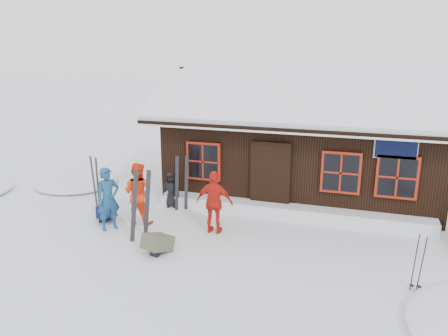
# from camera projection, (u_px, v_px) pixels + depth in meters

# --- Properties ---
(ground) EXTENTS (120.00, 120.00, 0.00)m
(ground) POSITION_uv_depth(u_px,v_px,m) (211.00, 243.00, 10.56)
(ground) COLOR white
(ground) RESTS_ON ground
(mountain_hut) EXTENTS (8.90, 6.09, 4.42)m
(mountain_hut) POSITION_uv_depth(u_px,v_px,m) (305.00, 142.00, 14.26)
(mountain_hut) COLOR black
(mountain_hut) RESTS_ON ground
(snow_drift) EXTENTS (7.60, 0.60, 0.35)m
(snow_drift) POSITION_uv_depth(u_px,v_px,m) (289.00, 211.00, 12.13)
(snow_drift) COLOR white
(snow_drift) RESTS_ON ground
(snow_mounds) EXTENTS (20.60, 13.20, 0.48)m
(snow_mounds) POSITION_uv_depth(u_px,v_px,m) (292.00, 223.00, 11.78)
(snow_mounds) COLOR white
(snow_mounds) RESTS_ON ground
(skier_teal) EXTENTS (0.68, 0.72, 1.65)m
(skier_teal) POSITION_uv_depth(u_px,v_px,m) (108.00, 199.00, 11.14)
(skier_teal) COLOR navy
(skier_teal) RESTS_ON ground
(skier_orange_left) EXTENTS (0.84, 0.67, 1.67)m
(skier_orange_left) POSITION_uv_depth(u_px,v_px,m) (138.00, 193.00, 11.56)
(skier_orange_left) COLOR #F33811
(skier_orange_left) RESTS_ON ground
(skier_orange_right) EXTENTS (0.96, 0.42, 1.63)m
(skier_orange_right) POSITION_uv_depth(u_px,v_px,m) (215.00, 202.00, 10.94)
(skier_orange_right) COLOR red
(skier_orange_right) RESTS_ON ground
(skier_crouched) EXTENTS (0.56, 0.42, 1.05)m
(skier_crouched) POSITION_uv_depth(u_px,v_px,m) (171.00, 190.00, 12.84)
(skier_crouched) COLOR black
(skier_crouched) RESTS_ON ground
(ski_pair_left) EXTENTS (0.57, 0.26, 1.86)m
(ski_pair_left) POSITION_uv_depth(u_px,v_px,m) (141.00, 207.00, 10.45)
(ski_pair_left) COLOR black
(ski_pair_left) RESTS_ON ground
(ski_pair_mid) EXTENTS (0.39, 0.26, 1.62)m
(ski_pair_mid) POSITION_uv_depth(u_px,v_px,m) (96.00, 184.00, 12.55)
(ski_pair_mid) COLOR black
(ski_pair_mid) RESTS_ON ground
(ski_pair_right) EXTENTS (0.39, 0.23, 1.66)m
(ski_pair_right) POSITION_uv_depth(u_px,v_px,m) (182.00, 184.00, 12.53)
(ski_pair_right) COLOR black
(ski_pair_right) RESTS_ON ground
(ski_poles) EXTENTS (0.21, 0.10, 1.19)m
(ski_poles) POSITION_uv_depth(u_px,v_px,m) (418.00, 264.00, 8.37)
(ski_poles) COLOR black
(ski_poles) RESTS_ON ground
(backpack_blue) EXTENTS (0.67, 0.73, 0.32)m
(backpack_blue) POSITION_uv_depth(u_px,v_px,m) (106.00, 214.00, 11.91)
(backpack_blue) COLOR navy
(backpack_blue) RESTS_ON ground
(backpack_olive) EXTENTS (0.65, 0.75, 0.34)m
(backpack_olive) POSITION_uv_depth(u_px,v_px,m) (158.00, 246.00, 10.01)
(backpack_olive) COLOR #4F4F39
(backpack_olive) RESTS_ON ground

